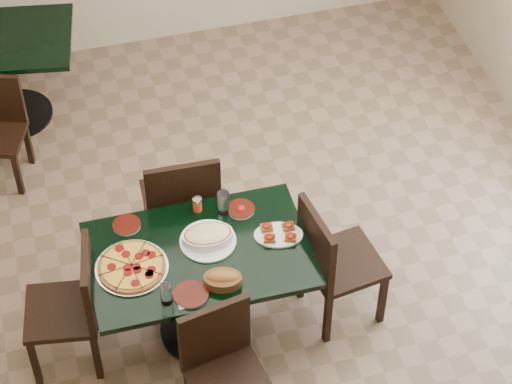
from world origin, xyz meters
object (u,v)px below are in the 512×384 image
object	(u,v)px
main_table	(200,273)
chair_near	(223,365)
bread_basket	(223,279)
back_table	(4,63)
lasagna_casserole	(208,236)
chair_far	(182,202)
chair_left	(74,303)
bruschetta_platter	(279,233)
chair_right	(331,259)
pepperoni_pizza	(132,267)

from	to	relation	value
main_table	chair_near	distance (m)	0.63
bread_basket	back_table	bearing A→B (deg)	126.79
main_table	chair_near	size ratio (longest dim) A/B	1.44
main_table	lasagna_casserole	distance (m)	0.25
chair_far	chair_near	size ratio (longest dim) A/B	1.11
chair_left	lasagna_casserole	world-z (taller)	chair_left
bread_basket	bruschetta_platter	bearing A→B (deg)	48.62
bread_basket	main_table	bearing A→B (deg)	122.20
chair_left	lasagna_casserole	bearing A→B (deg)	102.53
main_table	back_table	bearing A→B (deg)	112.15
chair_left	bread_basket	bearing A→B (deg)	80.62
bruschetta_platter	chair_far	bearing A→B (deg)	142.02
chair_near	bruschetta_platter	distance (m)	0.85
chair_near	main_table	bearing A→B (deg)	77.95
back_table	chair_far	bearing A→B (deg)	-51.76
back_table	lasagna_casserole	world-z (taller)	lasagna_casserole
back_table	chair_right	xyz separation A→B (m)	(1.74, -2.45, 0.01)
lasagna_casserole	chair_far	bearing A→B (deg)	99.60
main_table	bruschetta_platter	size ratio (longest dim) A/B	3.90
lasagna_casserole	chair_left	bearing A→B (deg)	-172.68
chair_near	lasagna_casserole	world-z (taller)	chair_near
chair_near	chair_left	bearing A→B (deg)	128.37
chair_right	bread_basket	size ratio (longest dim) A/B	3.81
chair_far	chair_right	distance (m)	1.03
back_table	chair_left	size ratio (longest dim) A/B	1.28
back_table	bread_basket	world-z (taller)	bread_basket
chair_far	bread_basket	world-z (taller)	chair_far
lasagna_casserole	bruschetta_platter	bearing A→B (deg)	-5.06
chair_right	chair_left	size ratio (longest dim) A/B	1.04
chair_right	chair_near	bearing A→B (deg)	115.87
chair_right	chair_left	distance (m)	1.56
chair_left	lasagna_casserole	distance (m)	0.88
pepperoni_pizza	lasagna_casserole	world-z (taller)	lasagna_casserole
bruschetta_platter	lasagna_casserole	bearing A→B (deg)	-175.15
lasagna_casserole	bruschetta_platter	world-z (taller)	lasagna_casserole
chair_far	bruschetta_platter	bearing A→B (deg)	130.33
main_table	back_table	xyz separation A→B (m)	(-0.95, 2.37, -0.04)
main_table	pepperoni_pizza	world-z (taller)	pepperoni_pizza
lasagna_casserole	bread_basket	world-z (taller)	bread_basket
bruschetta_platter	chair_left	bearing A→B (deg)	-166.92
chair_far	bread_basket	distance (m)	0.89
chair_left	bruschetta_platter	xyz separation A→B (m)	(1.24, -0.02, 0.26)
chair_left	bruschetta_platter	distance (m)	1.27
chair_right	bruschetta_platter	distance (m)	0.40
main_table	back_table	size ratio (longest dim) A/B	1.11
back_table	chair_near	xyz separation A→B (m)	(0.93, -3.00, -0.02)
chair_right	chair_far	bearing A→B (deg)	41.08
main_table	bruschetta_platter	bearing A→B (deg)	0.86
bruschetta_platter	back_table	bearing A→B (deg)	134.95
back_table	chair_near	size ratio (longest dim) A/B	1.30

